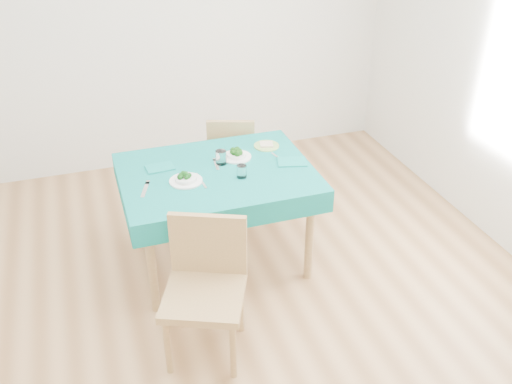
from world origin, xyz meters
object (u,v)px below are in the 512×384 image
object	(u,v)px
table	(218,218)
chair_near	(203,277)
bowl_far	(236,154)
chair_far	(232,156)
side_plate	(266,146)
bowl_near	(186,177)

from	to	relation	value
table	chair_near	world-z (taller)	chair_near
bowl_far	chair_far	bearing A→B (deg)	77.16
bowl_far	side_plate	world-z (taller)	bowl_far
chair_far	bowl_near	world-z (taller)	chair_far
bowl_near	chair_near	bearing A→B (deg)	-96.16
chair_near	side_plate	bearing A→B (deg)	78.82
bowl_near	chair_far	bearing A→B (deg)	56.02
bowl_near	bowl_far	xyz separation A→B (m)	(0.42, 0.23, -0.00)
bowl_far	table	bearing A→B (deg)	-141.26
chair_near	bowl_far	distance (m)	1.14
table	chair_far	distance (m)	0.81
table	chair_near	bearing A→B (deg)	-110.31
chair_near	side_plate	distance (m)	1.35
chair_far	bowl_near	bearing A→B (deg)	74.70
bowl_far	bowl_near	bearing A→B (deg)	-151.37
side_plate	chair_far	bearing A→B (deg)	104.75
chair_near	table	bearing A→B (deg)	93.26
chair_far	side_plate	world-z (taller)	chair_far
chair_far	side_plate	xyz separation A→B (m)	(0.13, -0.49, 0.30)
bowl_near	side_plate	size ratio (longest dim) A/B	1.17
chair_far	bowl_far	world-z (taller)	chair_far
table	bowl_far	bearing A→B (deg)	38.74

